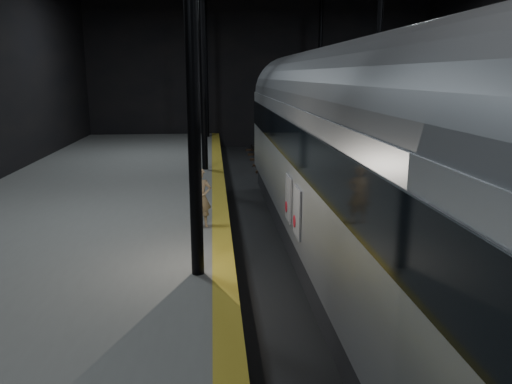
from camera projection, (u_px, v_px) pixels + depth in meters
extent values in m
plane|color=black|center=(330.00, 249.00, 14.96)|extent=(44.00, 44.00, 0.00)
cube|color=#585856|center=(72.00, 240.00, 14.21)|extent=(9.00, 43.80, 1.00)
cube|color=olive|center=(221.00, 219.00, 14.45)|extent=(0.50, 43.80, 0.01)
cube|color=#3F3328|center=(306.00, 244.00, 14.86)|extent=(0.08, 43.00, 0.14)
cube|color=#3F3328|center=(353.00, 243.00, 14.98)|extent=(0.08, 43.00, 0.14)
cube|color=black|center=(330.00, 247.00, 14.94)|extent=(2.40, 42.00, 0.12)
cylinder|color=black|center=(191.00, 25.00, 9.38)|extent=(0.26, 0.26, 10.00)
cylinder|color=black|center=(202.00, 53.00, 21.02)|extent=(0.26, 0.26, 10.00)
cylinder|color=black|center=(378.00, 53.00, 21.66)|extent=(0.26, 0.26, 10.00)
cylinder|color=black|center=(206.00, 61.00, 32.66)|extent=(0.26, 0.26, 10.00)
cylinder|color=black|center=(320.00, 61.00, 33.30)|extent=(0.26, 0.26, 10.00)
cube|color=#A4A6AC|center=(355.00, 173.00, 12.15)|extent=(3.12, 21.50, 3.22)
cube|color=black|center=(351.00, 252.00, 12.62)|extent=(2.85, 21.07, 0.91)
cube|color=black|center=(356.00, 143.00, 11.98)|extent=(3.18, 21.17, 0.97)
cylinder|color=slate|center=(358.00, 107.00, 11.79)|extent=(3.05, 21.28, 3.05)
cube|color=black|center=(300.00, 197.00, 20.00)|extent=(1.93, 2.36, 0.38)
cube|color=silver|center=(297.00, 212.00, 11.13)|extent=(0.04, 0.81, 1.13)
cube|color=silver|center=(289.00, 198.00, 12.38)|extent=(0.04, 0.81, 1.13)
cylinder|color=#B11524|center=(295.00, 221.00, 11.37)|extent=(0.03, 0.28, 0.28)
cylinder|color=#B11524|center=(286.00, 207.00, 12.62)|extent=(0.03, 0.28, 0.28)
imported|color=tan|center=(201.00, 198.00, 13.60)|extent=(0.64, 0.46, 1.64)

